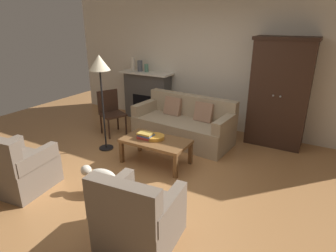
{
  "coord_description": "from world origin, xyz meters",
  "views": [
    {
      "loc": [
        2.14,
        -3.19,
        2.26
      ],
      "look_at": [
        -0.11,
        0.76,
        0.55
      ],
      "focal_mm": 30.36,
      "sensor_mm": 36.0,
      "label": 1
    }
  ],
  "objects_px": {
    "fruit_bowl": "(155,137)",
    "book_stack": "(146,136)",
    "armchair_near_left": "(18,169)",
    "fireplace": "(148,95)",
    "coffee_table": "(156,143)",
    "mantel_vase_jade": "(146,68)",
    "side_chair_wooden": "(111,110)",
    "floor_lamp": "(100,69)",
    "mantel_vase_slate": "(140,66)",
    "dog": "(100,177)",
    "couch": "(184,125)",
    "armchair_near_right": "(138,218)",
    "mantel_vase_cream": "(133,64)",
    "armoire": "(279,93)"
  },
  "relations": [
    {
      "from": "fireplace",
      "to": "book_stack",
      "type": "relative_size",
      "value": 4.91
    },
    {
      "from": "couch",
      "to": "mantel_vase_jade",
      "type": "height_order",
      "value": "mantel_vase_jade"
    },
    {
      "from": "armchair_near_right",
      "to": "book_stack",
      "type": "bearing_deg",
      "value": 121.35
    },
    {
      "from": "mantel_vase_cream",
      "to": "side_chair_wooden",
      "type": "xyz_separation_m",
      "value": [
        0.27,
        -1.19,
        -0.77
      ]
    },
    {
      "from": "floor_lamp",
      "to": "couch",
      "type": "bearing_deg",
      "value": 44.85
    },
    {
      "from": "book_stack",
      "to": "dog",
      "type": "distance_m",
      "value": 1.1
    },
    {
      "from": "side_chair_wooden",
      "to": "fruit_bowl",
      "type": "bearing_deg",
      "value": -23.68
    },
    {
      "from": "coffee_table",
      "to": "fruit_bowl",
      "type": "relative_size",
      "value": 3.68
    },
    {
      "from": "armchair_near_right",
      "to": "floor_lamp",
      "type": "height_order",
      "value": "floor_lamp"
    },
    {
      "from": "fruit_bowl",
      "to": "book_stack",
      "type": "xyz_separation_m",
      "value": [
        -0.15,
        -0.06,
        0.02
      ]
    },
    {
      "from": "fireplace",
      "to": "fruit_bowl",
      "type": "xyz_separation_m",
      "value": [
        1.38,
        -1.87,
        -0.12
      ]
    },
    {
      "from": "couch",
      "to": "mantel_vase_slate",
      "type": "relative_size",
      "value": 8.0
    },
    {
      "from": "coffee_table",
      "to": "mantel_vase_slate",
      "type": "bearing_deg",
      "value": 130.25
    },
    {
      "from": "mantel_vase_jade",
      "to": "book_stack",
      "type": "bearing_deg",
      "value": -57.09
    },
    {
      "from": "mantel_vase_jade",
      "to": "dog",
      "type": "height_order",
      "value": "mantel_vase_jade"
    },
    {
      "from": "fruit_bowl",
      "to": "mantel_vase_jade",
      "type": "relative_size",
      "value": 1.67
    },
    {
      "from": "fruit_bowl",
      "to": "side_chair_wooden",
      "type": "bearing_deg",
      "value": 156.32
    },
    {
      "from": "coffee_table",
      "to": "side_chair_wooden",
      "type": "xyz_separation_m",
      "value": [
        -1.52,
        0.68,
        0.15
      ]
    },
    {
      "from": "coffee_table",
      "to": "floor_lamp",
      "type": "relative_size",
      "value": 0.64
    },
    {
      "from": "dog",
      "to": "fruit_bowl",
      "type": "bearing_deg",
      "value": 80.94
    },
    {
      "from": "armchair_near_right",
      "to": "floor_lamp",
      "type": "relative_size",
      "value": 0.51
    },
    {
      "from": "coffee_table",
      "to": "side_chair_wooden",
      "type": "relative_size",
      "value": 1.22
    },
    {
      "from": "fireplace",
      "to": "armoire",
      "type": "distance_m",
      "value": 2.98
    },
    {
      "from": "mantel_vase_slate",
      "to": "floor_lamp",
      "type": "height_order",
      "value": "floor_lamp"
    },
    {
      "from": "fireplace",
      "to": "coffee_table",
      "type": "height_order",
      "value": "fireplace"
    },
    {
      "from": "fireplace",
      "to": "mantel_vase_jade",
      "type": "height_order",
      "value": "mantel_vase_jade"
    },
    {
      "from": "fireplace",
      "to": "mantel_vase_jade",
      "type": "bearing_deg",
      "value": -90.0
    },
    {
      "from": "armoire",
      "to": "mantel_vase_jade",
      "type": "distance_m",
      "value": 2.96
    },
    {
      "from": "side_chair_wooden",
      "to": "armchair_near_right",
      "type": "bearing_deg",
      "value": -44.91
    },
    {
      "from": "mantel_vase_cream",
      "to": "dog",
      "type": "relative_size",
      "value": 0.57
    },
    {
      "from": "mantel_vase_slate",
      "to": "side_chair_wooden",
      "type": "bearing_deg",
      "value": -86.81
    },
    {
      "from": "couch",
      "to": "mantel_vase_slate",
      "type": "xyz_separation_m",
      "value": [
        -1.56,
        0.79,
        0.93
      ]
    },
    {
      "from": "armchair_near_right",
      "to": "mantel_vase_cream",
      "type": "bearing_deg",
      "value": 126.44
    },
    {
      "from": "dog",
      "to": "couch",
      "type": "bearing_deg",
      "value": 85.46
    },
    {
      "from": "fireplace",
      "to": "armchair_near_right",
      "type": "height_order",
      "value": "fireplace"
    },
    {
      "from": "armoire",
      "to": "mantel_vase_jade",
      "type": "height_order",
      "value": "armoire"
    },
    {
      "from": "coffee_table",
      "to": "mantel_vase_jade",
      "type": "xyz_separation_m",
      "value": [
        -1.41,
        1.87,
        0.84
      ]
    },
    {
      "from": "book_stack",
      "to": "couch",
      "type": "bearing_deg",
      "value": 82.93
    },
    {
      "from": "side_chair_wooden",
      "to": "floor_lamp",
      "type": "distance_m",
      "value": 1.25
    },
    {
      "from": "fruit_bowl",
      "to": "mantel_vase_jade",
      "type": "bearing_deg",
      "value": 126.83
    },
    {
      "from": "couch",
      "to": "side_chair_wooden",
      "type": "distance_m",
      "value": 1.56
    },
    {
      "from": "dog",
      "to": "armchair_near_left",
      "type": "bearing_deg",
      "value": -154.47
    },
    {
      "from": "mantel_vase_jade",
      "to": "dog",
      "type": "xyz_separation_m",
      "value": [
        1.2,
        -2.99,
        -0.96
      ]
    },
    {
      "from": "fireplace",
      "to": "coffee_table",
      "type": "distance_m",
      "value": 2.37
    },
    {
      "from": "armchair_near_left",
      "to": "fireplace",
      "type": "bearing_deg",
      "value": 92.57
    },
    {
      "from": "couch",
      "to": "floor_lamp",
      "type": "xyz_separation_m",
      "value": [
        -1.07,
        -1.07,
        1.16
      ]
    },
    {
      "from": "mantel_vase_cream",
      "to": "armoire",
      "type": "bearing_deg",
      "value": -1.03
    },
    {
      "from": "dog",
      "to": "mantel_vase_cream",
      "type": "bearing_deg",
      "value": 117.93
    },
    {
      "from": "fireplace",
      "to": "armchair_near_right",
      "type": "distance_m",
      "value": 4.17
    },
    {
      "from": "fireplace",
      "to": "armchair_near_left",
      "type": "bearing_deg",
      "value": -87.43
    }
  ]
}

